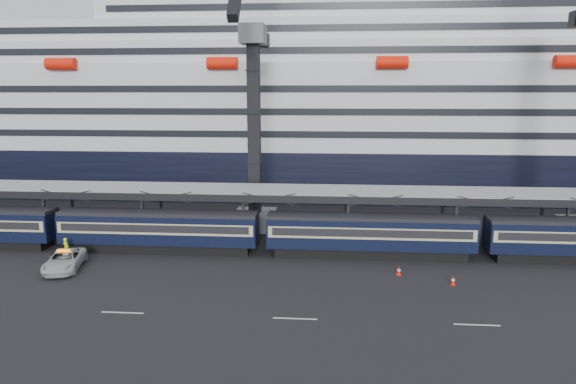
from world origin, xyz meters
name	(u,v)px	position (x,y,z in m)	size (l,w,h in m)	color
ground	(490,302)	(0.00, 0.00, 0.00)	(260.00, 260.00, 0.00)	black
train	(406,234)	(-4.65, 10.00, 2.20)	(133.05, 3.00, 4.05)	black
canopy	(450,194)	(0.00, 14.00, 5.25)	(130.00, 6.25, 5.53)	gray
cruise_ship	(399,110)	(-1.08, 45.99, 12.34)	(214.09, 28.84, 34.00)	black
crane_dark_near	(254,122)	(-20.00, 18.59, 11.93)	(4.50, 17.75, 35.08)	#52555A
pickup_truck	(65,260)	(-34.49, 4.27, 0.80)	(2.66, 5.77, 1.60)	#B5B9BD
worker	(66,247)	(-36.03, 7.50, 0.92)	(0.67, 0.44, 1.85)	#F1FD0D
traffic_cone_c	(399,270)	(-5.91, 5.13, 0.40)	(0.40, 0.40, 0.81)	#FD1B08
traffic_cone_d	(453,280)	(-1.90, 3.22, 0.38)	(0.39, 0.39, 0.77)	#FD1B08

